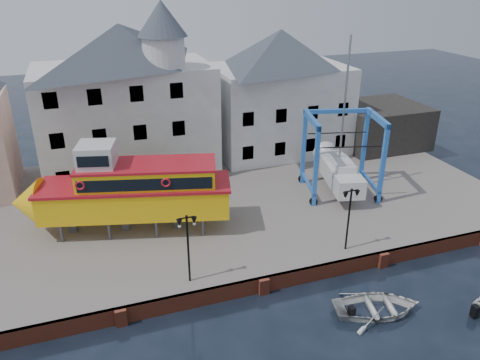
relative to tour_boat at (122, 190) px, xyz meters
name	(u,v)px	position (x,y,z in m)	size (l,w,h in m)	color
ground	(263,293)	(6.70, -8.17, -3.90)	(140.00, 140.00, 0.00)	black
hardstanding	(211,203)	(6.70, 2.83, -3.40)	(44.00, 22.00, 1.00)	slate
quay_wall	(263,285)	(6.70, -8.07, -3.40)	(44.00, 0.47, 1.00)	brown
building_white_main	(127,98)	(1.83, 10.22, 3.45)	(14.00, 8.30, 14.00)	silver
building_white_right	(279,92)	(15.70, 10.83, 2.70)	(12.00, 8.00, 11.20)	silver
shed_dark	(379,125)	(25.70, 8.83, -0.90)	(8.00, 7.00, 4.00)	black
lamp_post_left	(187,232)	(2.70, -6.97, 0.28)	(1.12, 0.32, 4.20)	black
lamp_post_right	(350,204)	(12.70, -6.97, 0.28)	(1.12, 0.32, 4.20)	black
tour_boat	(122,190)	(0.00, 0.00, 0.00)	(14.50, 6.76, 6.14)	#59595E
travel_lift	(338,165)	(16.59, 1.10, -0.90)	(6.42, 8.13, 11.90)	#1E4AA3
motorboat_b	(376,312)	(11.93, -11.72, -3.90)	(3.36, 4.71, 0.98)	silver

